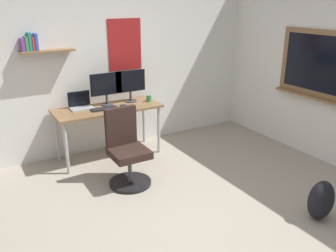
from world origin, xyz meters
TOP-DOWN VIEW (x-y plane):
  - ground_plane at (0.00, 0.00)m, footprint 5.20×5.20m
  - wall_back at (-0.01, 2.45)m, footprint 5.00×0.30m
  - desk at (-0.16, 2.06)m, footprint 1.49×0.61m
  - office_chair at (-0.26, 1.21)m, footprint 0.52×0.52m
  - laptop at (-0.50, 2.21)m, footprint 0.31×0.21m
  - monitor_primary at (-0.12, 2.16)m, footprint 0.46×0.17m
  - monitor_secondary at (0.25, 2.16)m, footprint 0.46×0.17m
  - keyboard at (-0.24, 1.99)m, footprint 0.37×0.13m
  - computer_mouse at (0.04, 1.99)m, footprint 0.10×0.06m
  - coffee_mug at (0.48, 2.04)m, footprint 0.08×0.08m
  - backpack at (1.13, -0.53)m, footprint 0.32×0.22m

SIDE VIEW (x-z plane):
  - ground_plane at x=0.00m, z-range 0.00..0.00m
  - backpack at x=1.13m, z-range 0.00..0.44m
  - office_chair at x=-0.26m, z-range -0.07..0.88m
  - desk at x=-0.16m, z-range 0.30..1.05m
  - keyboard at x=-0.24m, z-range 0.75..0.77m
  - computer_mouse at x=0.04m, z-range 0.75..0.78m
  - coffee_mug at x=0.48m, z-range 0.75..0.84m
  - laptop at x=-0.50m, z-range 0.69..0.92m
  - monitor_primary at x=-0.12m, z-range 0.79..1.25m
  - monitor_secondary at x=0.25m, z-range 0.79..1.25m
  - wall_back at x=-0.01m, z-range 0.00..2.60m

